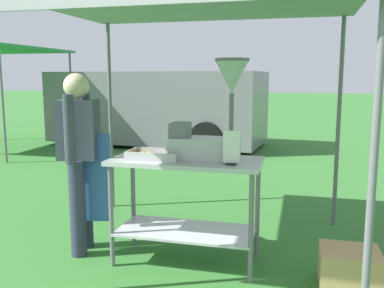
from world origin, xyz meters
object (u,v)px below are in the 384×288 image
at_px(supply_crate, 349,269).
at_px(donut_tray, 154,156).
at_px(stall_canopy, 189,4).
at_px(donut_cart, 186,187).
at_px(van_grey, 156,107).
at_px(donut_fryer, 213,121).
at_px(vendor, 80,154).
at_px(menu_sign, 231,150).

bearing_deg(supply_crate, donut_tray, 177.05).
relative_size(stall_canopy, supply_crate, 6.32).
height_order(donut_cart, van_grey, van_grey).
height_order(stall_canopy, van_grey, stall_canopy).
bearing_deg(donut_fryer, vendor, -177.74).
xyz_separation_m(menu_sign, vendor, (-1.38, 0.13, -0.11)).
height_order(menu_sign, van_grey, van_grey).
xyz_separation_m(donut_fryer, vendor, (-1.19, -0.05, -0.32)).
relative_size(donut_tray, donut_fryer, 0.54).
height_order(donut_fryer, menu_sign, donut_fryer).
distance_m(vendor, supply_crate, 2.41).
bearing_deg(donut_cart, supply_crate, -5.86).
relative_size(donut_fryer, menu_sign, 3.07).
xyz_separation_m(donut_cart, vendor, (-0.97, -0.01, 0.25)).
distance_m(donut_tray, donut_fryer, 0.57).
xyz_separation_m(donut_tray, vendor, (-0.71, 0.04, -0.02)).
bearing_deg(menu_sign, supply_crate, 0.56).
xyz_separation_m(stall_canopy, donut_cart, (-0.00, -0.10, -1.51)).
height_order(donut_cart, vendor, vendor).
height_order(donut_cart, donut_fryer, donut_fryer).
height_order(donut_tray, vendor, vendor).
height_order(donut_tray, supply_crate, donut_tray).
bearing_deg(van_grey, vendor, -77.01).
distance_m(stall_canopy, van_grey, 6.58).
distance_m(donut_tray, menu_sign, 0.68).
bearing_deg(supply_crate, donut_cart, 174.14).
bearing_deg(vendor, donut_fryer, 2.26).
distance_m(stall_canopy, donut_cart, 1.51).
bearing_deg(vendor, van_grey, 102.99).
distance_m(donut_cart, vendor, 1.00).
distance_m(stall_canopy, vendor, 1.60).
xyz_separation_m(donut_cart, menu_sign, (0.40, -0.14, 0.36)).
bearing_deg(stall_canopy, menu_sign, -30.91).
distance_m(menu_sign, van_grey, 6.83).
xyz_separation_m(stall_canopy, donut_fryer, (0.22, -0.07, -0.94)).
bearing_deg(van_grey, stall_canopy, -68.34).
xyz_separation_m(stall_canopy, menu_sign, (0.40, -0.24, -1.15)).
distance_m(stall_canopy, supply_crate, 2.42).
bearing_deg(menu_sign, van_grey, 114.06).
relative_size(donut_cart, donut_fryer, 1.53).
bearing_deg(van_grey, donut_cart, -68.66).
bearing_deg(menu_sign, stall_canopy, 149.09).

